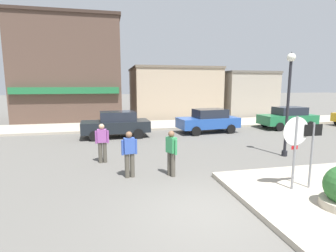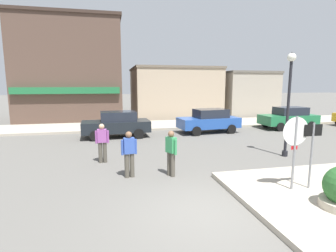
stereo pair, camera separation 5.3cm
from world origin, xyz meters
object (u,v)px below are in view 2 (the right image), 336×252
at_px(lamp_post, 289,90).
at_px(pedestrian_crossing_near, 102,142).
at_px(one_way_sign, 312,149).
at_px(pedestrian_crossing_far, 129,153).
at_px(stop_sign, 295,143).
at_px(parked_car_second, 209,120).
at_px(pedestrian_kerb_side, 171,152).
at_px(parked_car_third, 289,117).
at_px(parked_car_nearest, 117,124).

height_order(lamp_post, pedestrian_crossing_near, lamp_post).
distance_m(one_way_sign, pedestrian_crossing_far, 5.67).
distance_m(stop_sign, pedestrian_crossing_far, 5.18).
bearing_deg(stop_sign, parked_car_second, 82.75).
bearing_deg(pedestrian_kerb_side, parked_car_third, 36.62).
height_order(stop_sign, parked_car_second, stop_sign).
height_order(parked_car_nearest, pedestrian_crossing_far, pedestrian_crossing_far).
relative_size(stop_sign, pedestrian_crossing_near, 1.43).
bearing_deg(pedestrian_crossing_far, parked_car_second, 52.10).
relative_size(one_way_sign, pedestrian_crossing_far, 1.30).
bearing_deg(one_way_sign, pedestrian_crossing_near, 143.72).
bearing_deg(pedestrian_crossing_near, one_way_sign, -36.28).
bearing_deg(pedestrian_crossing_near, parked_car_third, 23.75).
bearing_deg(parked_car_nearest, pedestrian_crossing_far, -88.11).
bearing_deg(parked_car_nearest, parked_car_second, 2.51).
height_order(stop_sign, parked_car_third, stop_sign).
xyz_separation_m(parked_car_nearest, pedestrian_crossing_near, (-0.71, -5.19, 0.06)).
xyz_separation_m(stop_sign, pedestrian_crossing_near, (-5.48, 4.41, -0.65)).
bearing_deg(parked_car_third, lamp_post, -127.77).
bearing_deg(one_way_sign, pedestrian_kerb_side, 148.14).
bearing_deg(parked_car_nearest, stop_sign, -63.58).
xyz_separation_m(stop_sign, parked_car_second, (1.26, 9.86, -0.71)).
xyz_separation_m(parked_car_nearest, parked_car_third, (12.22, 0.50, 0.00)).
relative_size(one_way_sign, lamp_post, 0.46).
distance_m(one_way_sign, lamp_post, 4.43).
xyz_separation_m(parked_car_third, pedestrian_crossing_far, (-11.99, -7.66, 0.06)).
bearing_deg(stop_sign, pedestrian_kerb_side, 144.05).
xyz_separation_m(pedestrian_crossing_far, pedestrian_kerb_side, (1.43, -0.18, 0.00)).
height_order(stop_sign, pedestrian_crossing_far, stop_sign).
xyz_separation_m(one_way_sign, pedestrian_kerb_side, (-3.66, 2.27, -0.46)).
height_order(one_way_sign, pedestrian_crossing_far, one_way_sign).
relative_size(lamp_post, pedestrian_crossing_near, 2.82).
height_order(parked_car_second, parked_car_third, same).
relative_size(parked_car_second, pedestrian_crossing_far, 2.58).
xyz_separation_m(one_way_sign, parked_car_third, (6.90, 10.12, -0.52)).
height_order(one_way_sign, parked_car_second, one_way_sign).
distance_m(parked_car_nearest, pedestrian_kerb_side, 7.54).
distance_m(parked_car_second, pedestrian_kerb_side, 8.77).
xyz_separation_m(one_way_sign, lamp_post, (1.89, 3.66, 1.63)).
distance_m(parked_car_second, parked_car_third, 6.20).
xyz_separation_m(parked_car_second, pedestrian_crossing_far, (-5.79, -7.43, 0.06)).
distance_m(lamp_post, parked_car_third, 8.45).
bearing_deg(one_way_sign, pedestrian_crossing_far, 154.25).
distance_m(one_way_sign, parked_car_second, 9.93).
bearing_deg(stop_sign, parked_car_third, 53.55).
height_order(parked_car_nearest, pedestrian_crossing_near, pedestrian_crossing_near).
xyz_separation_m(parked_car_third, pedestrian_kerb_side, (-10.56, -7.85, 0.06)).
bearing_deg(pedestrian_crossing_near, parked_car_nearest, 82.23).
height_order(stop_sign, lamp_post, lamp_post).
relative_size(one_way_sign, parked_car_third, 0.52).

